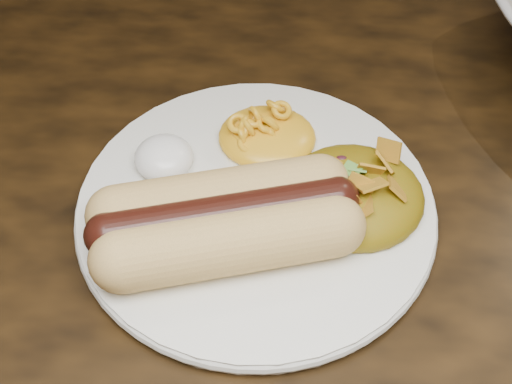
{
  "coord_description": "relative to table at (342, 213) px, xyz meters",
  "views": [
    {
      "loc": [
        -0.04,
        -0.39,
        1.14
      ],
      "look_at": [
        -0.07,
        -0.08,
        0.77
      ],
      "focal_mm": 50.0,
      "sensor_mm": 36.0,
      "label": 1
    }
  ],
  "objects": [
    {
      "name": "table",
      "position": [
        0.0,
        0.0,
        0.0
      ],
      "size": [
        1.6,
        0.9,
        0.75
      ],
      "color": "#311E0A",
      "rests_on": "floor"
    },
    {
      "name": "plate",
      "position": [
        -0.07,
        -0.08,
        0.1
      ],
      "size": [
        0.25,
        0.25,
        0.01
      ],
      "primitive_type": "cylinder",
      "rotation": [
        0.0,
        0.0,
        0.01
      ],
      "color": "white",
      "rests_on": "table"
    },
    {
      "name": "hotdog",
      "position": [
        -0.09,
        -0.12,
        0.13
      ],
      "size": [
        0.15,
        0.11,
        0.04
      ],
      "rotation": [
        0.0,
        0.0,
        0.29
      ],
      "color": "#FFCA63",
      "rests_on": "plate"
    },
    {
      "name": "mac_and_cheese",
      "position": [
        -0.07,
        -0.02,
        0.12
      ],
      "size": [
        0.09,
        0.08,
        0.03
      ],
      "primitive_type": "ellipsoid",
      "rotation": [
        0.0,
        0.0,
        -0.3
      ],
      "color": "orange",
      "rests_on": "plate"
    },
    {
      "name": "sour_cream",
      "position": [
        -0.14,
        -0.05,
        0.12
      ],
      "size": [
        0.05,
        0.05,
        0.03
      ],
      "primitive_type": "ellipsoid",
      "rotation": [
        0.0,
        0.0,
        0.34
      ],
      "color": "white",
      "rests_on": "plate"
    },
    {
      "name": "taco_salad",
      "position": [
        -0.0,
        -0.08,
        0.12
      ],
      "size": [
        0.1,
        0.09,
        0.04
      ],
      "rotation": [
        0.0,
        0.0,
        -0.33
      ],
      "color": "#9A4500",
      "rests_on": "plate"
    },
    {
      "name": "fork",
      "position": [
        -0.13,
        -0.06,
        0.09
      ],
      "size": [
        0.07,
        0.16,
        0.0
      ],
      "primitive_type": "cube",
      "rotation": [
        0.0,
        0.0,
        0.31
      ],
      "color": "silver",
      "rests_on": "table"
    }
  ]
}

